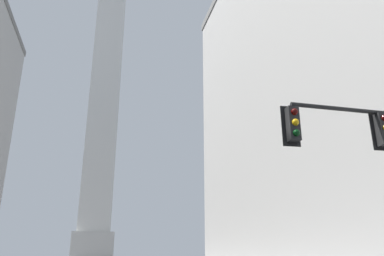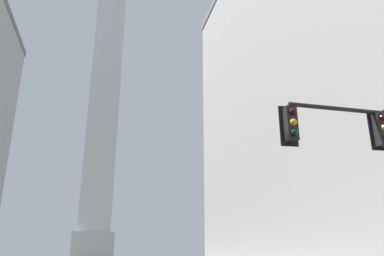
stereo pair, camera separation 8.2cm
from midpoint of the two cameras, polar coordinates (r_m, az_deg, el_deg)
obelisk at (r=88.07m, az=-13.16°, el=5.32°), size 8.05×8.05×76.04m
traffic_light_near_right at (r=12.93m, az=24.20°, el=-3.48°), size 4.00×0.51×6.31m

